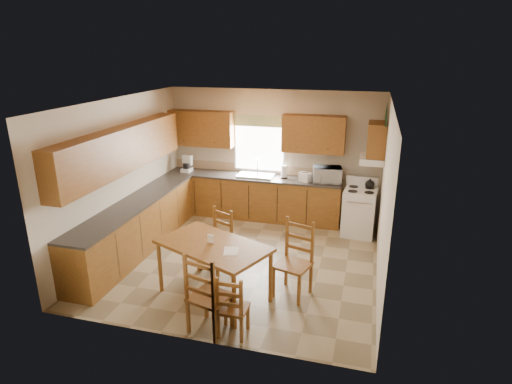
% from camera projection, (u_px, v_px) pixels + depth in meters
% --- Properties ---
extents(floor, '(4.50, 4.50, 0.00)m').
position_uv_depth(floor, '(243.00, 259.00, 7.45)').
color(floor, '#8D7E5D').
rests_on(floor, ground).
extents(ceiling, '(4.50, 4.50, 0.00)m').
position_uv_depth(ceiling, '(242.00, 102.00, 6.59)').
color(ceiling, '#9F5E26').
rests_on(ceiling, floor).
extents(wall_left, '(4.50, 4.50, 0.00)m').
position_uv_depth(wall_left, '(121.00, 175.00, 7.58)').
color(wall_left, beige).
rests_on(wall_left, floor).
extents(wall_right, '(4.50, 4.50, 0.00)m').
position_uv_depth(wall_right, '(385.00, 197.00, 6.46)').
color(wall_right, beige).
rests_on(wall_right, floor).
extents(wall_back, '(4.50, 4.50, 0.00)m').
position_uv_depth(wall_back, '(273.00, 154.00, 9.08)').
color(wall_back, beige).
rests_on(wall_back, floor).
extents(wall_front, '(4.50, 4.50, 0.00)m').
position_uv_depth(wall_front, '(186.00, 243.00, 4.96)').
color(wall_front, beige).
rests_on(wall_front, floor).
extents(lower_cab_back, '(3.75, 0.60, 0.88)m').
position_uv_depth(lower_cab_back, '(253.00, 197.00, 9.19)').
color(lower_cab_back, brown).
rests_on(lower_cab_back, floor).
extents(lower_cab_left, '(0.60, 3.60, 0.88)m').
position_uv_depth(lower_cab_left, '(137.00, 227.00, 7.66)').
color(lower_cab_left, brown).
rests_on(lower_cab_left, floor).
extents(counter_back, '(3.75, 0.63, 0.04)m').
position_uv_depth(counter_back, '(252.00, 177.00, 9.04)').
color(counter_back, '#36322E').
rests_on(counter_back, lower_cab_back).
extents(counter_left, '(0.63, 3.60, 0.04)m').
position_uv_depth(counter_left, '(134.00, 203.00, 7.51)').
color(counter_left, '#36322E').
rests_on(counter_left, lower_cab_left).
extents(backsplash, '(3.75, 0.01, 0.18)m').
position_uv_depth(backsplash, '(256.00, 168.00, 9.27)').
color(backsplash, tan).
rests_on(backsplash, counter_back).
extents(upper_cab_back_left, '(1.41, 0.33, 0.75)m').
position_uv_depth(upper_cab_back_left, '(201.00, 128.00, 9.15)').
color(upper_cab_back_left, brown).
rests_on(upper_cab_back_left, wall_back).
extents(upper_cab_back_right, '(1.25, 0.33, 0.75)m').
position_uv_depth(upper_cab_back_right, '(314.00, 134.00, 8.55)').
color(upper_cab_back_right, brown).
rests_on(upper_cab_back_right, wall_back).
extents(upper_cab_left, '(0.33, 3.60, 0.75)m').
position_uv_depth(upper_cab_left, '(122.00, 150.00, 7.24)').
color(upper_cab_left, brown).
rests_on(upper_cab_left, wall_left).
extents(upper_cab_stove, '(0.33, 0.62, 0.62)m').
position_uv_depth(upper_cab_stove, '(377.00, 139.00, 7.84)').
color(upper_cab_stove, brown).
rests_on(upper_cab_stove, wall_right).
extents(range_hood, '(0.44, 0.62, 0.12)m').
position_uv_depth(range_hood, '(372.00, 159.00, 7.97)').
color(range_hood, silver).
rests_on(range_hood, wall_right).
extents(window_frame, '(1.13, 0.02, 1.18)m').
position_uv_depth(window_frame, '(259.00, 144.00, 9.06)').
color(window_frame, silver).
rests_on(window_frame, wall_back).
extents(window_pane, '(1.05, 0.01, 1.10)m').
position_uv_depth(window_pane, '(259.00, 144.00, 9.06)').
color(window_pane, white).
rests_on(window_pane, wall_back).
extents(window_valance, '(1.19, 0.01, 0.24)m').
position_uv_depth(window_valance, '(259.00, 121.00, 8.87)').
color(window_valance, '#4B7038').
rests_on(window_valance, wall_back).
extents(sink_basin, '(0.75, 0.45, 0.04)m').
position_uv_depth(sink_basin, '(256.00, 175.00, 9.01)').
color(sink_basin, silver).
rests_on(sink_basin, counter_back).
extents(pine_decal_a, '(0.22, 0.22, 0.36)m').
position_uv_depth(pine_decal_a, '(387.00, 116.00, 7.36)').
color(pine_decal_a, '#174124').
rests_on(pine_decal_a, wall_right).
extents(pine_decal_b, '(0.22, 0.22, 0.36)m').
position_uv_depth(pine_decal_b, '(387.00, 111.00, 7.64)').
color(pine_decal_b, '#174124').
rests_on(pine_decal_b, wall_right).
extents(pine_decal_c, '(0.22, 0.22, 0.36)m').
position_uv_depth(pine_decal_c, '(386.00, 111.00, 7.94)').
color(pine_decal_c, '#174124').
rests_on(pine_decal_c, wall_right).
extents(stove, '(0.66, 0.67, 0.90)m').
position_uv_depth(stove, '(359.00, 213.00, 8.32)').
color(stove, silver).
rests_on(stove, floor).
extents(coffeemaker, '(0.24, 0.26, 0.30)m').
position_uv_depth(coffeemaker, '(187.00, 165.00, 9.31)').
color(coffeemaker, silver).
rests_on(coffeemaker, counter_back).
extents(paper_towel, '(0.15, 0.15, 0.27)m').
position_uv_depth(paper_towel, '(284.00, 172.00, 8.86)').
color(paper_towel, white).
rests_on(paper_towel, counter_back).
extents(toaster, '(0.27, 0.23, 0.19)m').
position_uv_depth(toaster, '(305.00, 177.00, 8.64)').
color(toaster, silver).
rests_on(toaster, counter_back).
extents(microwave, '(0.58, 0.45, 0.31)m').
position_uv_depth(microwave, '(327.00, 175.00, 8.58)').
color(microwave, silver).
rests_on(microwave, counter_back).
extents(dining_table, '(1.81, 1.46, 0.85)m').
position_uv_depth(dining_table, '(214.00, 270.00, 6.21)').
color(dining_table, brown).
rests_on(dining_table, floor).
extents(chair_near_left, '(0.37, 0.35, 0.87)m').
position_uv_depth(chair_near_left, '(233.00, 304.00, 5.38)').
color(chair_near_left, brown).
rests_on(chair_near_left, floor).
extents(chair_near_right, '(0.57, 0.55, 1.12)m').
position_uv_depth(chair_near_right, '(209.00, 292.00, 5.42)').
color(chair_near_right, brown).
rests_on(chair_near_right, floor).
extents(chair_far_left, '(0.56, 0.55, 1.02)m').
position_uv_depth(chair_far_left, '(216.00, 241.00, 6.95)').
color(chair_far_left, brown).
rests_on(chair_far_left, floor).
extents(chair_far_right, '(0.59, 0.57, 1.13)m').
position_uv_depth(chair_far_right, '(293.00, 261.00, 6.20)').
color(chair_far_right, brown).
rests_on(chair_far_right, floor).
extents(table_paper, '(0.26, 0.31, 0.00)m').
position_uv_depth(table_paper, '(231.00, 251.00, 5.87)').
color(table_paper, white).
rests_on(table_paper, dining_table).
extents(table_card, '(0.10, 0.04, 0.13)m').
position_uv_depth(table_card, '(211.00, 239.00, 6.09)').
color(table_card, white).
rests_on(table_card, dining_table).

